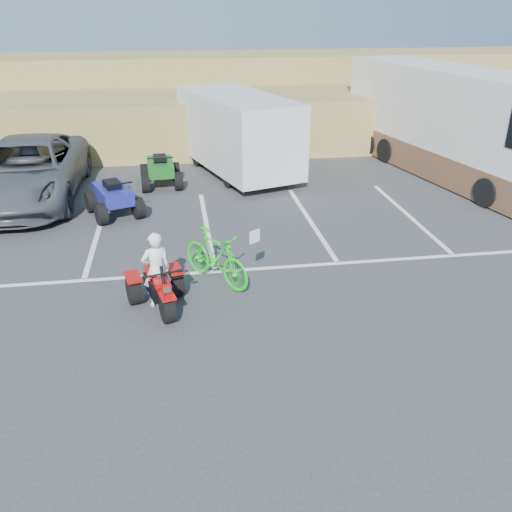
{
  "coord_description": "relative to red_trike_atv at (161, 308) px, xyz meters",
  "views": [
    {
      "loc": [
        -0.66,
        -7.86,
        5.19
      ],
      "look_at": [
        0.66,
        0.95,
        1.0
      ],
      "focal_mm": 38.0,
      "sensor_mm": 36.0,
      "label": 1
    }
  ],
  "objects": [
    {
      "name": "green_dirt_bike",
      "position": [
        1.1,
        0.91,
        0.56
      ],
      "size": [
        1.53,
        1.8,
        1.12
      ],
      "primitive_type": "imported",
      "rotation": [
        0.0,
        0.0,
        0.64
      ],
      "color": "#14BF19",
      "rests_on": "ground"
    },
    {
      "name": "ground",
      "position": [
        1.11,
        -1.04,
        0.0
      ],
      "size": [
        100.0,
        100.0,
        0.0
      ],
      "primitive_type": "plane",
      "color": "#343437",
      "rests_on": "ground"
    },
    {
      "name": "rider",
      "position": [
        -0.04,
        0.15,
        0.74
      ],
      "size": [
        0.61,
        0.48,
        1.47
      ],
      "primitive_type": "imported",
      "rotation": [
        0.0,
        0.0,
        3.4
      ],
      "color": "white",
      "rests_on": "ground"
    },
    {
      "name": "parking_stripes",
      "position": [
        1.98,
        3.03,
        0.0
      ],
      "size": [
        28.0,
        5.16,
        0.01
      ],
      "color": "white",
      "rests_on": "ground"
    },
    {
      "name": "rv_motorhome",
      "position": [
        9.3,
        7.6,
        1.42
      ],
      "size": [
        4.16,
        9.38,
        3.27
      ],
      "rotation": [
        0.0,
        0.0,
        0.21
      ],
      "color": "silver",
      "rests_on": "ground"
    },
    {
      "name": "grass_embankment",
      "position": [
        1.11,
        14.44,
        1.42
      ],
      "size": [
        40.0,
        8.5,
        3.1
      ],
      "color": "olive",
      "rests_on": "ground"
    },
    {
      "name": "quad_atv_blue",
      "position": [
        -1.26,
        5.14,
        0.0
      ],
      "size": [
        1.69,
        1.94,
        1.06
      ],
      "primitive_type": null,
      "rotation": [
        0.0,
        0.0,
        0.35
      ],
      "color": "navy",
      "rests_on": "ground"
    },
    {
      "name": "quad_atv_green",
      "position": [
        -0.05,
        7.53,
        0.0
      ],
      "size": [
        1.32,
        1.71,
        1.07
      ],
      "primitive_type": null,
      "rotation": [
        0.0,
        0.0,
        0.06
      ],
      "color": "#145917",
      "rests_on": "ground"
    },
    {
      "name": "cargo_trailer",
      "position": [
        2.47,
        8.63,
        1.37
      ],
      "size": [
        3.71,
        5.82,
        2.53
      ],
      "rotation": [
        0.0,
        0.0,
        0.31
      ],
      "color": "silver",
      "rests_on": "ground"
    },
    {
      "name": "grey_pickup",
      "position": [
        -3.75,
        6.82,
        0.85
      ],
      "size": [
        2.82,
        6.11,
        1.7
      ],
      "primitive_type": "imported",
      "rotation": [
        0.0,
        0.0,
        -0.0
      ],
      "color": "#494B51",
      "rests_on": "ground"
    },
    {
      "name": "red_trike_atv",
      "position": [
        0.0,
        0.0,
        0.0
      ],
      "size": [
        1.4,
        1.65,
        0.93
      ],
      "primitive_type": null,
      "rotation": [
        0.0,
        0.0,
        0.26
      ],
      "color": "#AC0D09",
      "rests_on": "ground"
    }
  ]
}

